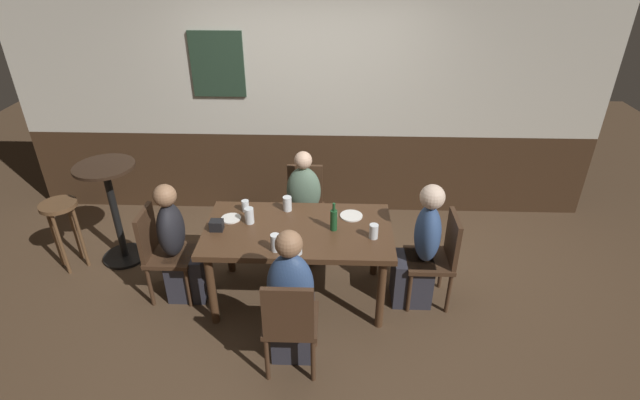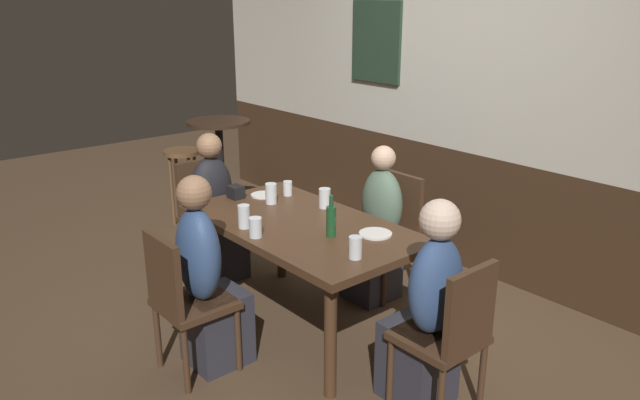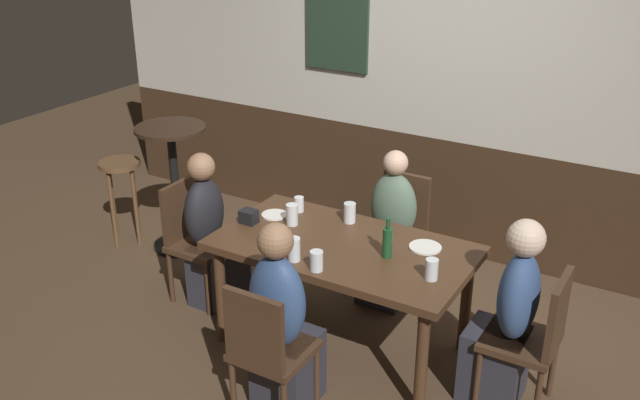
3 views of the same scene
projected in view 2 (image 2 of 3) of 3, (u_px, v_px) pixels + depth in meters
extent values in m
plane|color=#4C3826|center=(302.00, 325.00, 4.15)|extent=(12.00, 12.00, 0.00)
cube|color=#3D2819|center=(459.00, 207.00, 5.01)|extent=(6.40, 0.10, 0.95)
cube|color=beige|center=(472.00, 43.00, 4.60)|extent=(6.40, 0.10, 1.65)
cube|color=#233828|center=(376.00, 42.00, 5.26)|extent=(0.56, 0.03, 0.68)
cube|color=#472D1C|center=(301.00, 226.00, 3.93)|extent=(1.60, 0.88, 0.05)
cylinder|color=#472D1C|center=(199.00, 260.00, 4.33)|extent=(0.07, 0.07, 0.69)
cylinder|color=#472D1C|center=(330.00, 341.00, 3.32)|extent=(0.07, 0.07, 0.69)
cylinder|color=#472D1C|center=(281.00, 235.00, 4.77)|extent=(0.07, 0.07, 0.69)
cylinder|color=#472D1C|center=(419.00, 300.00, 3.76)|extent=(0.07, 0.07, 0.69)
cube|color=#422B1C|center=(438.00, 337.00, 3.19)|extent=(0.40, 0.40, 0.04)
cube|color=#422B1C|center=(470.00, 310.00, 2.99)|extent=(0.04, 0.36, 0.43)
cylinder|color=#422B1C|center=(390.00, 372.00, 3.28)|extent=(0.04, 0.04, 0.41)
cylinder|color=#422B1C|center=(432.00, 350.00, 3.49)|extent=(0.04, 0.04, 0.41)
cylinder|color=#422B1C|center=(482.00, 377.00, 3.24)|extent=(0.04, 0.04, 0.41)
cube|color=#422B1C|center=(195.00, 303.00, 3.54)|extent=(0.40, 0.40, 0.04)
cube|color=#422B1C|center=(163.00, 275.00, 3.36)|extent=(0.36, 0.04, 0.43)
cylinder|color=#422B1C|center=(208.00, 317.00, 3.84)|extent=(0.04, 0.04, 0.41)
cylinder|color=#422B1C|center=(238.00, 339.00, 3.59)|extent=(0.04, 0.04, 0.41)
cylinder|color=#422B1C|center=(158.00, 336.00, 3.63)|extent=(0.04, 0.04, 0.41)
cylinder|color=#422B1C|center=(186.00, 361.00, 3.38)|extent=(0.04, 0.04, 0.41)
cube|color=#422B1C|center=(211.00, 220.00, 4.84)|extent=(0.40, 0.40, 0.04)
cube|color=#422B1C|center=(197.00, 187.00, 4.90)|extent=(0.04, 0.36, 0.43)
cylinder|color=#422B1C|center=(242.00, 248.00, 4.90)|extent=(0.04, 0.04, 0.41)
cylinder|color=#422B1C|center=(205.00, 259.00, 4.69)|extent=(0.04, 0.04, 0.41)
cylinder|color=#422B1C|center=(220.00, 236.00, 5.14)|extent=(0.04, 0.04, 0.41)
cylinder|color=#422B1C|center=(183.00, 246.00, 4.93)|extent=(0.04, 0.04, 0.41)
cube|color=#422B1C|center=(385.00, 238.00, 4.49)|extent=(0.40, 0.40, 0.04)
cube|color=#422B1C|center=(403.00, 202.00, 4.53)|extent=(0.36, 0.04, 0.43)
cylinder|color=#422B1C|center=(384.00, 280.00, 4.34)|extent=(0.04, 0.04, 0.41)
cylinder|color=#422B1C|center=(351.00, 265.00, 4.58)|extent=(0.04, 0.04, 0.41)
cylinder|color=#422B1C|center=(416.00, 267.00, 4.55)|extent=(0.04, 0.04, 0.41)
cylinder|color=#422B1C|center=(383.00, 253.00, 4.79)|extent=(0.04, 0.04, 0.41)
cube|color=#2D2D38|center=(417.00, 361.00, 3.35)|extent=(0.34, 0.32, 0.45)
ellipsoid|color=#334C7A|center=(436.00, 285.00, 3.13)|extent=(0.22, 0.34, 0.52)
sphere|color=beige|center=(440.00, 220.00, 3.02)|extent=(0.21, 0.21, 0.21)
cube|color=#2D2D38|center=(217.00, 327.00, 3.68)|extent=(0.32, 0.34, 0.45)
ellipsoid|color=#334C7A|center=(198.00, 254.00, 3.47)|extent=(0.34, 0.22, 0.55)
sphere|color=#936B4C|center=(194.00, 193.00, 3.36)|extent=(0.19, 0.19, 0.19)
cube|color=#2D2D38|center=(221.00, 249.00, 4.81)|extent=(0.34, 0.32, 0.45)
ellipsoid|color=black|center=(212.00, 189.00, 4.73)|extent=(0.22, 0.34, 0.50)
sphere|color=#936B4C|center=(209.00, 146.00, 4.62)|extent=(0.19, 0.19, 0.19)
cube|color=#2D2D38|center=(371.00, 268.00, 4.48)|extent=(0.32, 0.34, 0.45)
ellipsoid|color=#56705B|center=(382.00, 203.00, 4.38)|extent=(0.34, 0.22, 0.51)
sphere|color=#DBB293|center=(383.00, 158.00, 4.28)|extent=(0.17, 0.17, 0.17)
cylinder|color=silver|center=(355.00, 248.00, 3.37)|extent=(0.07, 0.07, 0.13)
cylinder|color=gold|center=(355.00, 252.00, 3.37)|extent=(0.07, 0.07, 0.07)
cylinder|color=silver|center=(325.00, 198.00, 4.17)|extent=(0.08, 0.08, 0.13)
cylinder|color=#B26623|center=(325.00, 202.00, 4.18)|extent=(0.07, 0.07, 0.08)
cylinder|color=silver|center=(244.00, 217.00, 3.81)|extent=(0.08, 0.08, 0.15)
cylinder|color=#331E14|center=(244.00, 220.00, 3.81)|extent=(0.07, 0.07, 0.10)
cylinder|color=silver|center=(288.00, 188.00, 4.43)|extent=(0.07, 0.07, 0.10)
cylinder|color=#331E14|center=(288.00, 191.00, 4.43)|extent=(0.06, 0.06, 0.07)
cylinder|color=silver|center=(271.00, 194.00, 4.25)|extent=(0.08, 0.08, 0.14)
cylinder|color=gold|center=(271.00, 196.00, 4.26)|extent=(0.07, 0.07, 0.10)
cylinder|color=silver|center=(255.00, 227.00, 3.66)|extent=(0.08, 0.08, 0.12)
cylinder|color=#B26623|center=(255.00, 229.00, 3.67)|extent=(0.07, 0.07, 0.10)
cylinder|color=#194723|center=(331.00, 222.00, 3.66)|extent=(0.06, 0.06, 0.19)
cylinder|color=#194723|center=(331.00, 201.00, 3.62)|extent=(0.03, 0.03, 0.07)
cylinder|color=white|center=(375.00, 234.00, 3.71)|extent=(0.20, 0.20, 0.01)
cylinder|color=white|center=(263.00, 195.00, 4.43)|extent=(0.18, 0.18, 0.01)
cube|color=black|center=(236.00, 192.00, 4.37)|extent=(0.11, 0.09, 0.09)
cylinder|color=black|center=(224.00, 229.00, 5.81)|extent=(0.44, 0.44, 0.03)
cylinder|color=black|center=(221.00, 177.00, 5.65)|extent=(0.07, 0.07, 0.99)
cylinder|color=black|center=(218.00, 122.00, 5.49)|extent=(0.56, 0.56, 0.03)
cylinder|color=brown|center=(182.00, 152.00, 5.83)|extent=(0.34, 0.34, 0.04)
cylinder|color=brown|center=(191.00, 191.00, 5.85)|extent=(0.03, 0.03, 0.68)
cylinder|color=brown|center=(196.00, 186.00, 6.02)|extent=(0.03, 0.03, 0.68)
cylinder|color=brown|center=(178.00, 185.00, 6.04)|extent=(0.03, 0.03, 0.68)
cylinder|color=brown|center=(172.00, 191.00, 5.86)|extent=(0.03, 0.03, 0.68)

